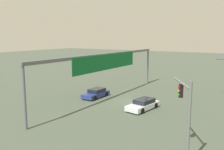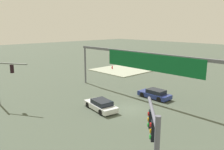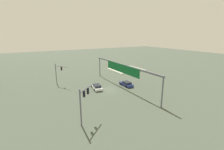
{
  "view_description": "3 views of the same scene",
  "coord_description": "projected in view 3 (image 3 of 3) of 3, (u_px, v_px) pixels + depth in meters",
  "views": [
    {
      "loc": [
        26.98,
        14.05,
        8.37
      ],
      "look_at": [
        2.77,
        -1.27,
        3.81
      ],
      "focal_mm": 39.14,
      "sensor_mm": 36.0,
      "label": 1
    },
    {
      "loc": [
        -16.48,
        18.24,
        9.27
      ],
      "look_at": [
        2.36,
        0.44,
        3.67
      ],
      "focal_mm": 36.4,
      "sensor_mm": 36.0,
      "label": 2
    },
    {
      "loc": [
        -32.34,
        17.88,
        13.48
      ],
      "look_at": [
        2.5,
        -2.21,
        2.94
      ],
      "focal_mm": 25.28,
      "sensor_mm": 36.0,
      "label": 3
    }
  ],
  "objects": [
    {
      "name": "sedan_car_approaching",
      "position": [
        97.0,
        87.0,
        39.47
      ],
      "size": [
        4.78,
        2.48,
        1.21
      ],
      "rotation": [
        0.0,
        0.0,
        -0.15
      ],
      "color": "silver",
      "rests_on": "ground"
    },
    {
      "name": "sidewalk_corner",
      "position": [
        126.0,
        69.0,
        61.27
      ],
      "size": [
        10.57,
        11.6,
        0.15
      ],
      "primitive_type": "cube",
      "color": "#9BA28D",
      "rests_on": "ground"
    },
    {
      "name": "sedan_car_waiting_far",
      "position": [
        126.0,
        84.0,
        41.93
      ],
      "size": [
        4.35,
        1.91,
        1.21
      ],
      "rotation": [
        0.0,
        0.0,
        -0.01
      ],
      "color": "navy",
      "rests_on": "ground"
    },
    {
      "name": "fire_hydrant_on_curb",
      "position": [
        120.0,
        68.0,
        62.14
      ],
      "size": [
        0.33,
        0.22,
        0.71
      ],
      "color": "red",
      "rests_on": "sidewalk_corner"
    },
    {
      "name": "ground_plane",
      "position": [
        109.0,
        90.0,
        39.15
      ],
      "size": [
        208.18,
        208.18,
        0.0
      ],
      "primitive_type": "plane",
      "color": "#444F41"
    },
    {
      "name": "overhead_sign_gantry",
      "position": [
        122.0,
        68.0,
        39.68
      ],
      "size": [
        27.02,
        0.43,
        6.14
      ],
      "color": "slate",
      "rests_on": "ground"
    },
    {
      "name": "traffic_signal_opposite_side",
      "position": [
        83.0,
        99.0,
        23.71
      ],
      "size": [
        2.94,
        3.24,
        5.89
      ],
      "rotation": [
        0.0,
        0.0,
        -0.84
      ],
      "color": "slate",
      "rests_on": "ground"
    },
    {
      "name": "traffic_signal_near_corner",
      "position": [
        58.0,
        71.0,
        42.71
      ],
      "size": [
        3.81,
        2.39,
        5.63
      ],
      "rotation": [
        0.0,
        0.0,
        -2.6
      ],
      "color": "slate",
      "rests_on": "ground"
    }
  ]
}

